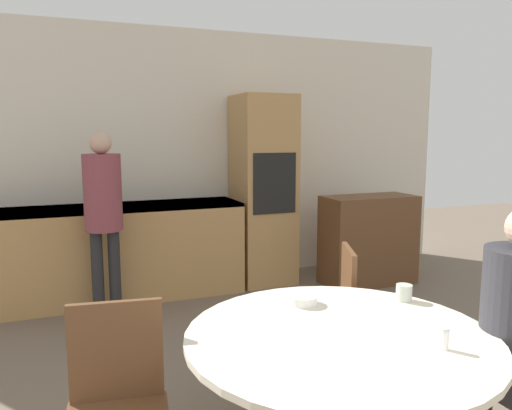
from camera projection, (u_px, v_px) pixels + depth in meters
name	position (u px, v px, depth m)	size (l,w,h in m)	color
wall_back	(190.00, 158.00, 5.19)	(6.11, 0.05, 2.60)	silver
kitchen_counter	(105.00, 252.00, 4.65)	(2.57, 0.60, 0.89)	tan
oven_unit	(263.00, 190.00, 5.18)	(0.56, 0.59, 1.94)	tan
sideboard	(368.00, 240.00, 5.17)	(0.96, 0.45, 0.92)	brown
dining_table	(339.00, 380.00, 2.11)	(1.30, 1.30, 0.73)	brown
chair_far_left	(117.00, 401.00, 1.98)	(0.45, 0.45, 0.88)	brown
chair_far_right	(331.00, 309.00, 3.01)	(0.52, 0.52, 0.88)	brown
person_standing	(103.00, 204.00, 4.11)	(0.31, 0.31, 1.57)	#262628
cup	(404.00, 293.00, 2.48)	(0.08, 0.08, 0.08)	silver
bowl_near	(303.00, 300.00, 2.43)	(0.14, 0.14, 0.04)	white
salt_shaker	(445.00, 339.00, 1.92)	(0.03, 0.03, 0.09)	white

